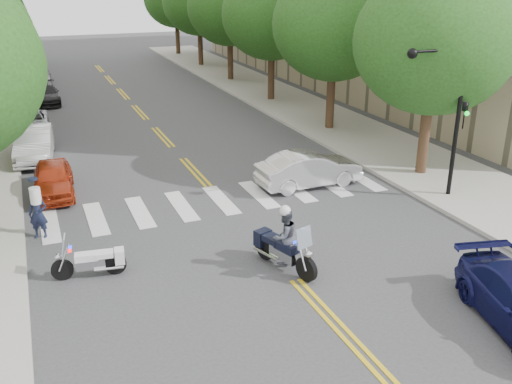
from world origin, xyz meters
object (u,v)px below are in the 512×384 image
motorcycle_parked (95,261)px  convertible (309,169)px  officer_standing (38,214)px  motorcycle_police (283,240)px

motorcycle_parked → convertible: convertible is taller
motorcycle_parked → convertible: (8.95, 4.25, 0.24)m
motorcycle_parked → officer_standing: bearing=30.1°
motorcycle_police → motorcycle_parked: (-5.13, 1.58, -0.42)m
motorcycle_parked → officer_standing: size_ratio=1.25×
motorcycle_police → motorcycle_parked: bearing=-35.1°
motorcycle_police → officer_standing: size_ratio=1.44×
motorcycle_police → motorcycle_parked: motorcycle_police is taller
officer_standing → convertible: 10.35m
motorcycle_police → convertible: 6.98m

